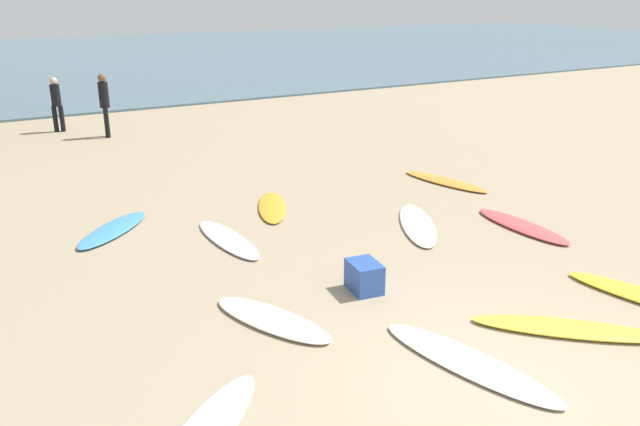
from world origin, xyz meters
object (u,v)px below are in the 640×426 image
(beachgoer_near, at_px, (104,102))
(beachgoer_far, at_px, (56,102))
(beach_cooler, at_px, (364,276))
(surfboard_0, at_px, (569,328))
(surfboard_7, at_px, (228,239))
(surfboard_10, at_px, (468,362))
(surfboard_9, at_px, (272,207))
(surfboard_6, at_px, (113,229))
(surfboard_3, at_px, (272,319))
(surfboard_1, at_px, (445,181))
(surfboard_2, at_px, (418,224))
(surfboard_4, at_px, (522,226))

(beachgoer_near, bearing_deg, beachgoer_far, -133.04)
(beach_cooler, bearing_deg, surfboard_0, -55.69)
(surfboard_7, distance_m, surfboard_10, 5.13)
(surfboard_7, bearing_deg, beachgoer_near, -93.11)
(surfboard_7, height_order, surfboard_9, surfboard_9)
(surfboard_6, relative_size, beachgoer_near, 1.09)
(surfboard_3, xyz_separation_m, surfboard_9, (2.06, 4.14, -0.00))
(surfboard_1, bearing_deg, surfboard_3, 20.37)
(surfboard_6, distance_m, beach_cooler, 4.99)
(surfboard_1, xyz_separation_m, surfboard_10, (-4.73, -5.87, -0.00))
(surfboard_0, bearing_deg, surfboard_3, 98.49)
(surfboard_3, height_order, beach_cooler, beach_cooler)
(surfboard_7, bearing_deg, surfboard_10, 98.07)
(surfboard_2, xyz_separation_m, beachgoer_far, (-4.19, 12.20, 0.88))
(surfboard_10, bearing_deg, surfboard_3, 113.76)
(surfboard_3, distance_m, surfboard_7, 3.04)
(surfboard_2, relative_size, surfboard_10, 0.96)
(surfboard_0, xyz_separation_m, surfboard_10, (-1.64, 0.07, -0.01))
(beachgoer_far, bearing_deg, surfboard_9, 126.89)
(surfboard_4, bearing_deg, surfboard_10, -142.43)
(beachgoer_near, bearing_deg, surfboard_0, 20.47)
(surfboard_2, bearing_deg, surfboard_7, -167.86)
(surfboard_10, bearing_deg, surfboard_0, -14.66)
(beach_cooler, bearing_deg, surfboard_7, 108.73)
(surfboard_4, bearing_deg, beachgoer_far, 115.06)
(beachgoer_far, bearing_deg, surfboard_1, 146.00)
(beachgoer_near, xyz_separation_m, beachgoer_far, (-1.09, 1.53, -0.13))
(surfboard_7, bearing_deg, beach_cooler, 106.83)
(surfboard_10, relative_size, beachgoer_far, 1.47)
(surfboard_10, bearing_deg, surfboard_7, 87.65)
(surfboard_3, relative_size, beachgoer_far, 1.17)
(surfboard_4, distance_m, beachgoer_near, 12.66)
(surfboard_6, bearing_deg, surfboard_9, -139.98)
(surfboard_0, bearing_deg, beachgoer_far, 54.59)
(surfboard_1, distance_m, beachgoer_near, 10.35)
(beachgoer_far, bearing_deg, surfboard_2, 132.71)
(surfboard_9, height_order, beachgoer_near, beachgoer_near)
(surfboard_2, height_order, surfboard_4, surfboard_4)
(surfboard_1, height_order, beachgoer_far, beachgoer_far)
(surfboard_6, distance_m, surfboard_10, 6.99)
(surfboard_4, xyz_separation_m, surfboard_10, (-4.01, -2.92, -0.01))
(surfboard_0, xyz_separation_m, surfboard_1, (3.08, 5.94, -0.00))
(surfboard_0, xyz_separation_m, beachgoer_far, (-3.42, 16.24, 0.87))
(beach_cooler, bearing_deg, surfboard_3, -173.84)
(surfboard_3, height_order, surfboard_9, surfboard_3)
(beach_cooler, bearing_deg, surfboard_4, 9.69)
(surfboard_3, distance_m, surfboard_10, 2.57)
(surfboard_0, relative_size, surfboard_2, 1.04)
(surfboard_2, xyz_separation_m, surfboard_10, (-2.42, -3.97, -0.00))
(surfboard_1, xyz_separation_m, beach_cooler, (-4.66, -3.62, 0.18))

